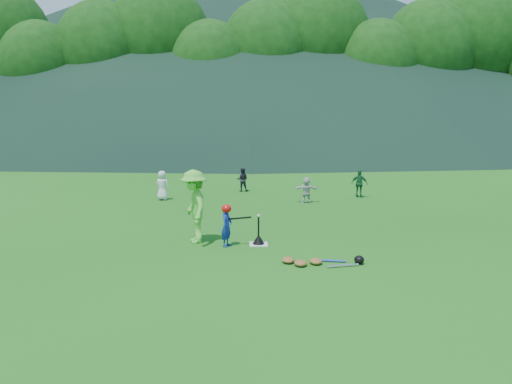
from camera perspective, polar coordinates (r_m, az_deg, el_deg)
The scene contains 15 objects.
ground at distance 12.54m, azimuth 0.29°, elevation -6.01°, with size 120.00×120.00×0.00m, color #1A5C15.
home_plate at distance 12.54m, azimuth 0.29°, elevation -5.97°, with size 0.45×0.45×0.02m, color silver.
baseball at distance 12.36m, azimuth 0.29°, elevation -2.72°, with size 0.08×0.08×0.08m, color white.
batter_child at distance 12.28m, azimuth -3.37°, elevation -3.89°, with size 0.37×0.25×1.03m, color #17299F.
adult_coach at distance 12.63m, azimuth -7.07°, elevation -1.65°, with size 1.20×0.69×1.85m, color #5CCC3C.
fielder_a at distance 18.59m, azimuth -10.67°, elevation 0.74°, with size 0.53×0.34×1.08m, color silver.
fielder_b at distance 20.16m, azimuth -1.56°, elevation 1.42°, with size 0.46×0.36×0.95m, color black.
fielder_c at distance 19.21m, azimuth 11.75°, elevation 0.94°, with size 0.61×0.26×1.05m, color #1A5830.
fielder_d at distance 17.84m, azimuth 5.78°, elevation 0.25°, with size 0.87×0.28×0.94m, color silver.
batting_tee at distance 12.51m, azimuth 0.29°, elevation -5.45°, with size 0.30×0.30×0.68m.
batter_gear at distance 12.19m, azimuth -3.28°, elevation -2.00°, with size 0.73×0.26×0.39m.
equipment_pile at distance 11.10m, azimuth 6.87°, elevation -7.86°, with size 1.80×0.59×0.19m.
outfield_fence at distance 40.15m, azimuth -0.92°, elevation 5.94°, with size 70.07×0.08×1.33m.
tree_line at distance 46.14m, azimuth -0.75°, elevation 15.79°, with size 70.04×11.40×14.82m.
distant_hills at distance 94.86m, azimuth -6.08°, elevation 16.79°, with size 155.00×140.00×32.00m.
Camera 1 is at (-0.37, -12.06, 3.43)m, focal length 35.00 mm.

